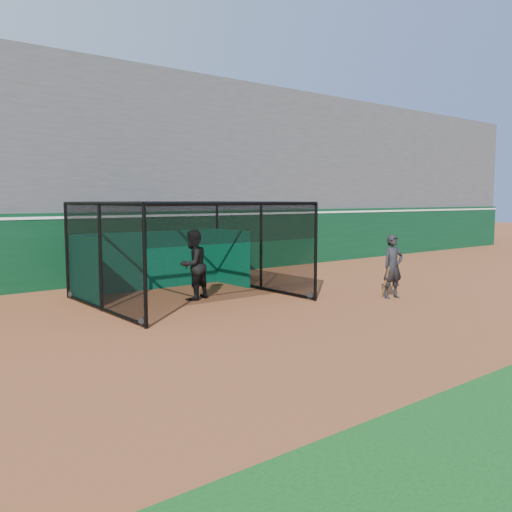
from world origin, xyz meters
TOP-DOWN VIEW (x-y plane):
  - ground at (0.00, 0.00)m, footprint 120.00×120.00m
  - outfield_wall at (0.00, 8.50)m, footprint 50.00×0.50m
  - grandstand at (0.00, 12.27)m, footprint 50.00×7.85m
  - batting_cage at (-0.85, 4.07)m, footprint 5.52×5.07m
  - batter at (-0.78, 3.98)m, footprint 1.20×1.07m
  - on_deck_player at (4.01, 0.47)m, footprint 0.77×0.59m

SIDE VIEW (x-z plane):
  - ground at x=0.00m, z-range 0.00..0.00m
  - on_deck_player at x=4.01m, z-range 0.00..1.90m
  - batter at x=-0.78m, z-range 0.00..2.06m
  - outfield_wall at x=0.00m, z-range 0.04..2.54m
  - batting_cage at x=-0.85m, z-range 0.00..2.83m
  - grandstand at x=0.00m, z-range 0.00..8.95m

